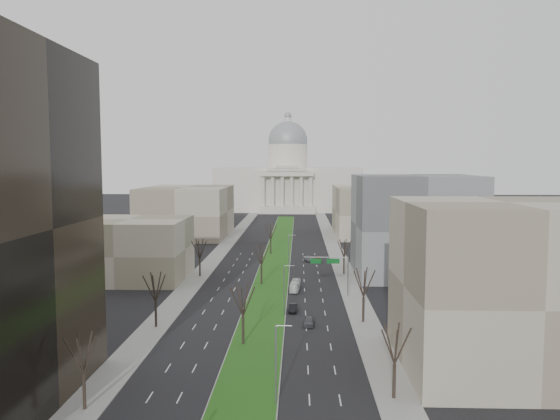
% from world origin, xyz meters
% --- Properties ---
extents(ground, '(600.00, 600.00, 0.00)m').
position_xyz_m(ground, '(0.00, 120.00, 0.00)').
color(ground, black).
rests_on(ground, ground).
extents(median, '(8.00, 222.03, 0.20)m').
position_xyz_m(median, '(0.00, 118.99, 0.10)').
color(median, '#999993').
rests_on(median, ground).
extents(sidewalk_left, '(5.00, 330.00, 0.15)m').
position_xyz_m(sidewalk_left, '(-17.50, 95.00, 0.07)').
color(sidewalk_left, gray).
rests_on(sidewalk_left, ground).
extents(sidewalk_right, '(5.00, 330.00, 0.15)m').
position_xyz_m(sidewalk_right, '(17.50, 95.00, 0.07)').
color(sidewalk_right, gray).
rests_on(sidewalk_right, ground).
extents(capitol, '(80.00, 46.00, 55.00)m').
position_xyz_m(capitol, '(0.00, 269.59, 16.31)').
color(capitol, beige).
rests_on(capitol, ground).
extents(building_beige_left, '(26.00, 22.00, 14.00)m').
position_xyz_m(building_beige_left, '(-33.00, 85.00, 7.00)').
color(building_beige_left, gray).
rests_on(building_beige_left, ground).
extents(building_tan_right, '(26.00, 24.00, 22.00)m').
position_xyz_m(building_tan_right, '(33.00, 32.00, 11.00)').
color(building_tan_right, gray).
rests_on(building_tan_right, ground).
extents(building_grey_right, '(28.00, 26.00, 24.00)m').
position_xyz_m(building_grey_right, '(34.00, 92.00, 12.00)').
color(building_grey_right, '#5B5D60').
rests_on(building_grey_right, ground).
extents(building_far_left, '(30.00, 40.00, 18.00)m').
position_xyz_m(building_far_left, '(-35.00, 160.00, 9.00)').
color(building_far_left, gray).
rests_on(building_far_left, ground).
extents(building_far_right, '(30.00, 40.00, 18.00)m').
position_xyz_m(building_far_right, '(35.00, 165.00, 9.00)').
color(building_far_right, gray).
rests_on(building_far_right, ground).
extents(tree_left_near, '(5.10, 5.10, 9.18)m').
position_xyz_m(tree_left_near, '(-17.20, 18.00, 6.61)').
color(tree_left_near, black).
rests_on(tree_left_near, ground).
extents(tree_left_mid, '(5.40, 5.40, 9.72)m').
position_xyz_m(tree_left_mid, '(-17.20, 48.00, 7.00)').
color(tree_left_mid, black).
rests_on(tree_left_mid, ground).
extents(tree_left_far, '(5.28, 5.28, 9.50)m').
position_xyz_m(tree_left_far, '(-17.20, 88.00, 6.84)').
color(tree_left_far, black).
rests_on(tree_left_far, ground).
extents(tree_right_near, '(5.16, 5.16, 9.29)m').
position_xyz_m(tree_right_near, '(17.20, 22.00, 6.69)').
color(tree_right_near, black).
rests_on(tree_right_near, ground).
extents(tree_right_mid, '(5.52, 5.52, 9.94)m').
position_xyz_m(tree_right_mid, '(17.20, 52.00, 7.16)').
color(tree_right_mid, black).
rests_on(tree_right_mid, ground).
extents(tree_right_far, '(5.04, 5.04, 9.07)m').
position_xyz_m(tree_right_far, '(17.20, 92.00, 6.53)').
color(tree_right_far, black).
rests_on(tree_right_far, ground).
extents(tree_median_a, '(5.40, 5.40, 9.72)m').
position_xyz_m(tree_median_a, '(-2.00, 40.00, 7.00)').
color(tree_median_a, black).
rests_on(tree_median_a, ground).
extents(tree_median_b, '(5.40, 5.40, 9.72)m').
position_xyz_m(tree_median_b, '(-2.00, 80.00, 7.00)').
color(tree_median_b, black).
rests_on(tree_median_b, ground).
extents(tree_median_c, '(5.40, 5.40, 9.72)m').
position_xyz_m(tree_median_c, '(-2.00, 120.00, 7.00)').
color(tree_median_c, black).
rests_on(tree_median_c, ground).
extents(streetlamp_median_a, '(1.90, 0.20, 9.16)m').
position_xyz_m(streetlamp_median_a, '(3.76, 20.00, 4.81)').
color(streetlamp_median_a, gray).
rests_on(streetlamp_median_a, ground).
extents(streetlamp_median_b, '(1.90, 0.20, 9.16)m').
position_xyz_m(streetlamp_median_b, '(3.76, 55.00, 4.81)').
color(streetlamp_median_b, gray).
rests_on(streetlamp_median_b, ground).
extents(streetlamp_median_c, '(1.90, 0.20, 9.16)m').
position_xyz_m(streetlamp_median_c, '(3.76, 95.00, 4.81)').
color(streetlamp_median_c, gray).
rests_on(streetlamp_median_c, ground).
extents(mast_arm_signs, '(9.12, 0.24, 8.09)m').
position_xyz_m(mast_arm_signs, '(13.49, 70.03, 6.11)').
color(mast_arm_signs, gray).
rests_on(mast_arm_signs, ground).
extents(car_grey_near, '(2.00, 4.31, 1.43)m').
position_xyz_m(car_grey_near, '(7.99, 49.99, 0.71)').
color(car_grey_near, '#46484D').
rests_on(car_grey_near, ground).
extents(car_black, '(1.61, 4.26, 1.39)m').
position_xyz_m(car_black, '(5.20, 58.37, 0.69)').
color(car_black, black).
rests_on(car_black, ground).
extents(car_red, '(2.07, 4.65, 1.33)m').
position_xyz_m(car_red, '(11.42, 108.00, 0.66)').
color(car_red, '#610E0D').
rests_on(car_red, ground).
extents(car_grey_far, '(2.93, 5.26, 1.39)m').
position_xyz_m(car_grey_far, '(8.90, 109.54, 0.69)').
color(car_grey_far, '#515259').
rests_on(car_grey_far, ground).
extents(box_van, '(2.33, 7.50, 2.06)m').
position_xyz_m(box_van, '(5.50, 74.91, 1.03)').
color(box_van, white).
rests_on(box_van, ground).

